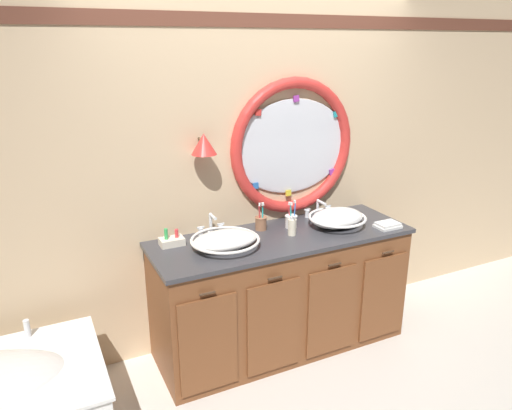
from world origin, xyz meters
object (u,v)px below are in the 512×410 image
object	(u,v)px
folded_hand_towel	(388,225)
toothbrush_holder_right	(291,220)
sink_basin_right	(337,218)
toiletry_basket	(172,241)
sink_basin_left	(225,240)
toothbrush_holder_left	(261,222)
soap_dispenser	(292,226)

from	to	relation	value
folded_hand_towel	toothbrush_holder_right	bearing A→B (deg)	153.66
sink_basin_right	toiletry_basket	distance (m)	1.21
sink_basin_left	toothbrush_holder_left	world-z (taller)	toothbrush_holder_left
sink_basin_right	toothbrush_holder_left	world-z (taller)	toothbrush_holder_left
toothbrush_holder_right	sink_basin_left	bearing A→B (deg)	-167.04
folded_hand_towel	sink_basin_right	bearing A→B (deg)	150.58
sink_basin_right	folded_hand_towel	size ratio (longest dim) A/B	2.40
sink_basin_left	sink_basin_right	xyz separation A→B (m)	(0.89, 0.00, 0.01)
soap_dispenser	sink_basin_left	bearing A→B (deg)	-179.91
sink_basin_right	toothbrush_holder_right	world-z (taller)	toothbrush_holder_right
toothbrush_holder_right	soap_dispenser	bearing A→B (deg)	-117.25
toothbrush_holder_left	toothbrush_holder_right	size ratio (longest dim) A/B	0.98
toothbrush_holder_right	folded_hand_towel	bearing A→B (deg)	-26.34
toothbrush_holder_left	toiletry_basket	world-z (taller)	toothbrush_holder_left
sink_basin_left	folded_hand_towel	bearing A→B (deg)	-8.52
sink_basin_left	toiletry_basket	distance (m)	0.36
toiletry_basket	sink_basin_left	bearing A→B (deg)	-32.83
sink_basin_right	toiletry_basket	world-z (taller)	sink_basin_right
sink_basin_left	toothbrush_holder_left	bearing A→B (deg)	28.04
toothbrush_holder_left	toiletry_basket	distance (m)	0.66
sink_basin_left	toothbrush_holder_right	xyz separation A→B (m)	(0.58, 0.13, -0.00)
sink_basin_right	soap_dispenser	size ratio (longest dim) A/B	2.90
toiletry_basket	toothbrush_holder_right	bearing A→B (deg)	-4.17
toothbrush_holder_left	soap_dispenser	distance (m)	0.24
folded_hand_towel	toiletry_basket	bearing A→B (deg)	165.99
sink_basin_left	soap_dispenser	size ratio (longest dim) A/B	3.15
soap_dispenser	sink_basin_right	bearing A→B (deg)	-0.12
folded_hand_towel	soap_dispenser	bearing A→B (deg)	165.46
toothbrush_holder_left	sink_basin_right	bearing A→B (deg)	-19.76
sink_basin_left	toothbrush_holder_right	size ratio (longest dim) A/B	2.22
sink_basin_right	toothbrush_holder_left	size ratio (longest dim) A/B	2.07
toiletry_basket	soap_dispenser	bearing A→B (deg)	-13.55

